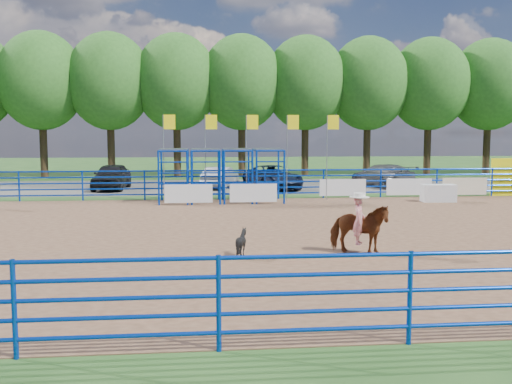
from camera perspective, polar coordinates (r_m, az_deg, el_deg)
ground at (r=19.03m, az=4.34°, el=-4.17°), size 120.00×120.00×0.00m
arena_dirt at (r=19.03m, az=4.34°, el=-4.14°), size 30.00×20.00×0.02m
gravel_strip at (r=35.75m, az=-0.37°, el=0.60°), size 40.00×10.00×0.01m
announcer_table at (r=28.84m, az=17.77°, el=-0.10°), size 1.62×0.85×0.84m
horse_and_rider at (r=15.88m, az=10.25°, el=-3.21°), size 1.80×1.34×2.34m
calf at (r=15.36m, az=-1.46°, el=-5.10°), size 0.89×0.87×0.75m
car_a at (r=34.63m, az=-14.24°, el=1.52°), size 2.02×4.57×1.53m
car_b at (r=34.52m, az=-3.59°, el=1.48°), size 2.48×4.12×1.28m
car_c at (r=33.87m, az=1.66°, el=1.49°), size 3.50×5.44×1.39m
car_d at (r=36.08m, az=12.51°, el=1.64°), size 3.37×5.23×1.41m
perimeter_fence at (r=18.91m, az=4.36°, el=-1.93°), size 30.10×20.10×1.50m
chute_assembly at (r=27.40m, az=-2.76°, el=1.59°), size 19.32×2.41×4.20m
treeline at (r=44.76m, az=-1.45°, el=11.33°), size 56.40×6.40×11.24m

